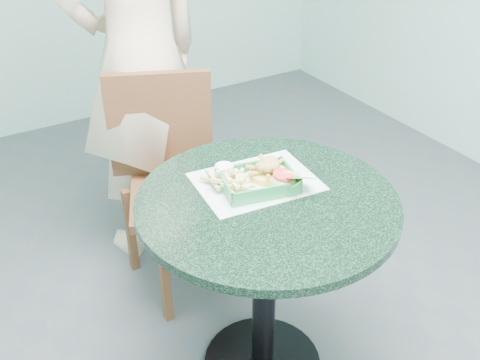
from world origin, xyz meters
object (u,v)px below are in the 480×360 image
dining_chair (173,169)px  sauce_ramekin (223,179)px  diner_person (135,3)px  food_basket (258,189)px  cafe_table (266,246)px  crab_sandwich (265,172)px

dining_chair → sauce_ramekin: bearing=-74.0°
diner_person → sauce_ramekin: size_ratio=38.00×
diner_person → food_basket: bearing=77.7°
dining_chair → cafe_table: bearing=-65.5°
diner_person → sauce_ramekin: 0.91m
cafe_table → sauce_ramekin: (-0.09, 0.13, 0.22)m
diner_person → sauce_ramekin: bearing=71.4°
food_basket → diner_person: bearing=91.4°
crab_sandwich → food_basket: bearing=-145.5°
cafe_table → sauce_ramekin: 0.27m
cafe_table → crab_sandwich: (0.05, 0.10, 0.22)m
sauce_ramekin → dining_chair: bearing=83.1°
dining_chair → food_basket: dining_chair is taller
food_basket → crab_sandwich: crab_sandwich is taller
dining_chair → diner_person: size_ratio=0.40×
cafe_table → dining_chair: size_ratio=0.90×
cafe_table → diner_person: size_ratio=0.36×
food_basket → sauce_ramekin: bearing=145.3°
dining_chair → diner_person: 0.69m
crab_sandwich → sauce_ramekin: size_ratio=2.05×
dining_chair → crab_sandwich: (0.07, -0.59, 0.27)m
diner_person → crab_sandwich: size_ratio=18.51×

